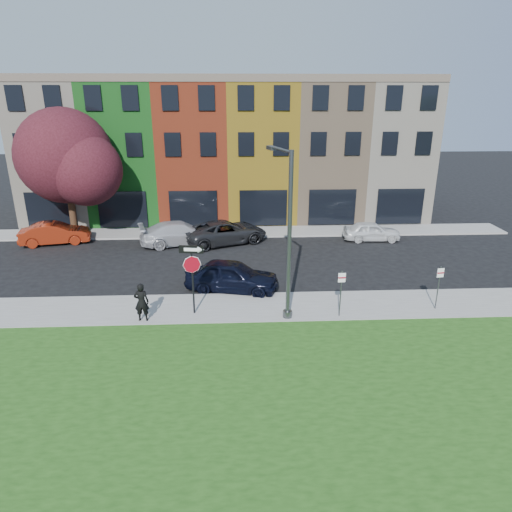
{
  "coord_description": "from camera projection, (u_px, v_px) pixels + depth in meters",
  "views": [
    {
      "loc": [
        -2.04,
        -15.84,
        9.39
      ],
      "look_at": [
        -1.1,
        4.0,
        2.22
      ],
      "focal_mm": 32.0,
      "sensor_mm": 36.0,
      "label": 1
    }
  ],
  "objects": [
    {
      "name": "parking_sign_b",
      "position": [
        439.0,
        282.0,
        20.24
      ],
      "size": [
        0.32,
        0.1,
        2.04
      ],
      "rotation": [
        0.0,
        0.0,
        0.14
      ],
      "color": "#474A4C",
      "rests_on": "sidewalk_near"
    },
    {
      "name": "ground",
      "position": [
        288.0,
        342.0,
        18.16
      ],
      "size": [
        120.0,
        120.0,
        0.0
      ],
      "primitive_type": "plane",
      "color": "black",
      "rests_on": "ground"
    },
    {
      "name": "sidewalk_near",
      "position": [
        324.0,
        306.0,
        21.04
      ],
      "size": [
        40.0,
        3.0,
        0.12
      ],
      "primitive_type": "cube",
      "color": "gray",
      "rests_on": "ground"
    },
    {
      "name": "parked_car_red",
      "position": [
        55.0,
        233.0,
        29.64
      ],
      "size": [
        3.36,
        4.97,
        1.42
      ],
      "primitive_type": "imported",
      "rotation": [
        0.0,
        0.0,
        1.79
      ],
      "color": "maroon",
      "rests_on": "ground"
    },
    {
      "name": "parked_car_dark",
      "position": [
        226.0,
        232.0,
        29.79
      ],
      "size": [
        6.25,
        7.14,
        1.5
      ],
      "primitive_type": "imported",
      "rotation": [
        0.0,
        0.0,
        1.95
      ],
      "color": "black",
      "rests_on": "ground"
    },
    {
      "name": "parked_car_silver",
      "position": [
        180.0,
        233.0,
        29.57
      ],
      "size": [
        4.92,
        6.3,
        1.5
      ],
      "primitive_type": "imported",
      "rotation": [
        0.0,
        0.0,
        1.86
      ],
      "color": "#B2B1B6",
      "rests_on": "ground"
    },
    {
      "name": "man",
      "position": [
        142.0,
        302.0,
        19.34
      ],
      "size": [
        0.64,
        0.43,
        1.71
      ],
      "primitive_type": "imported",
      "rotation": [
        0.0,
        0.0,
        3.13
      ],
      "color": "black",
      "rests_on": "sidewalk_near"
    },
    {
      "name": "street_lamp",
      "position": [
        287.0,
        236.0,
        18.88
      ],
      "size": [
        1.03,
        2.5,
        7.17
      ],
      "rotation": [
        0.0,
        0.0,
        0.31
      ],
      "color": "#474A4C",
      "rests_on": "sidewalk_near"
    },
    {
      "name": "sidewalk_far",
      "position": [
        222.0,
        232.0,
        32.1
      ],
      "size": [
        40.0,
        2.4,
        0.12
      ],
      "primitive_type": "cube",
      "color": "gray",
      "rests_on": "ground"
    },
    {
      "name": "parked_car_white",
      "position": [
        372.0,
        231.0,
        30.35
      ],
      "size": [
        1.73,
        3.82,
        1.27
      ],
      "primitive_type": "imported",
      "rotation": [
        0.0,
        0.0,
        1.54
      ],
      "color": "white",
      "rests_on": "ground"
    },
    {
      "name": "tree_purple",
      "position": [
        67.0,
        158.0,
        29.23
      ],
      "size": [
        7.24,
        6.34,
        8.42
      ],
      "color": "#301F10",
      "rests_on": "sidewalk_far"
    },
    {
      "name": "stop_sign",
      "position": [
        192.0,
        266.0,
        19.5
      ],
      "size": [
        1.05,
        0.18,
        3.16
      ],
      "rotation": [
        0.0,
        0.0,
        -0.14
      ],
      "color": "black",
      "rests_on": "sidewalk_near"
    },
    {
      "name": "rowhouse_block",
      "position": [
        228.0,
        150.0,
        36.25
      ],
      "size": [
        30.0,
        10.12,
        10.0
      ],
      "color": "#B9AE99",
      "rests_on": "ground"
    },
    {
      "name": "sedan_near",
      "position": [
        232.0,
        276.0,
        22.61
      ],
      "size": [
        3.85,
        5.4,
        1.56
      ],
      "primitive_type": "imported",
      "rotation": [
        0.0,
        0.0,
        1.34
      ],
      "color": "black",
      "rests_on": "ground"
    },
    {
      "name": "parking_sign_a",
      "position": [
        341.0,
        288.0,
        19.55
      ],
      "size": [
        0.32,
        0.08,
        2.12
      ],
      "rotation": [
        0.0,
        0.0,
        0.03
      ],
      "color": "#474A4C",
      "rests_on": "sidewalk_near"
    }
  ]
}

